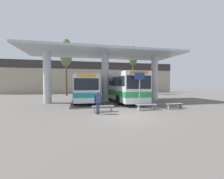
{
  "coord_description": "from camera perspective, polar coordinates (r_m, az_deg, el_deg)",
  "views": [
    {
      "loc": [
        -3.2,
        -9.49,
        2.17
      ],
      "look_at": [
        0.0,
        4.56,
        1.6
      ],
      "focal_mm": 24.0,
      "sensor_mm": 36.0,
      "label": 1
    }
  ],
  "objects": [
    {
      "name": "waiting_bench_far_platform",
      "position": [
        13.96,
        22.61,
        -5.45
      ],
      "size": [
        1.54,
        0.44,
        0.46
      ],
      "color": "gray",
      "rests_on": "ground_plane"
    },
    {
      "name": "station_canopy",
      "position": [
        18.27,
        -2.65,
        10.9
      ],
      "size": [
        18.03,
        6.68,
        5.93
      ],
      "color": "silver",
      "rests_on": "ground_plane"
    },
    {
      "name": "pedestrian_waiting",
      "position": [
        10.63,
        -5.45,
        -3.97
      ],
      "size": [
        0.58,
        0.42,
        1.67
      ],
      "rotation": [
        0.0,
        0.0,
        0.5
      ],
      "color": "#333856",
      "rests_on": "ground_plane"
    },
    {
      "name": "waiting_bench_near_pillar",
      "position": [
        11.56,
        -3.53,
        -6.83
      ],
      "size": [
        1.68,
        0.44,
        0.46
      ],
      "color": "gray",
      "rests_on": "ground_plane"
    },
    {
      "name": "transit_bus_left_bay",
      "position": [
        19.21,
        -9.89,
        0.9
      ],
      "size": [
        3.0,
        10.9,
        3.06
      ],
      "rotation": [
        0.0,
        0.0,
        3.1
      ],
      "color": "silver",
      "rests_on": "ground_plane"
    },
    {
      "name": "info_sign_platform",
      "position": [
        13.05,
        10.49,
        2.43
      ],
      "size": [
        0.9,
        0.09,
        3.12
      ],
      "color": "gray",
      "rests_on": "ground_plane"
    },
    {
      "name": "ground_plane",
      "position": [
        10.24,
        5.76,
        -9.97
      ],
      "size": [
        100.0,
        100.0,
        0.0
      ],
      "primitive_type": "plane",
      "color": "#605B56"
    },
    {
      "name": "townhouse_backdrop",
      "position": [
        34.78,
        -7.57,
        5.54
      ],
      "size": [
        40.0,
        0.58,
        7.16
      ],
      "color": "tan",
      "rests_on": "ground_plane"
    },
    {
      "name": "transit_bus_center_bay",
      "position": [
        18.89,
        3.08,
        1.32
      ],
      "size": [
        3.02,
        11.45,
        3.34
      ],
      "rotation": [
        0.0,
        0.0,
        3.17
      ],
      "color": "white",
      "rests_on": "ground_plane"
    },
    {
      "name": "waiting_bench_mid_platform",
      "position": [
        12.66,
        13.06,
        -6.08
      ],
      "size": [
        1.78,
        0.44,
        0.46
      ],
      "color": "gray",
      "rests_on": "ground_plane"
    },
    {
      "name": "poplar_tree_behind_left",
      "position": [
        28.55,
        -17.13,
        12.93
      ],
      "size": [
        2.26,
        2.26,
        10.15
      ],
      "color": "brown",
      "rests_on": "ground_plane"
    },
    {
      "name": "poplar_tree_behind_right",
      "position": [
        30.9,
        7.99,
        12.29
      ],
      "size": [
        1.86,
        1.86,
        9.8
      ],
      "color": "brown",
      "rests_on": "ground_plane"
    }
  ]
}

